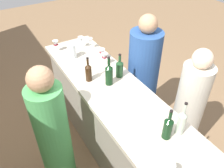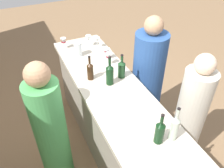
{
  "view_description": "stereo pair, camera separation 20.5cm",
  "coord_description": "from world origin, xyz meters",
  "px_view_note": "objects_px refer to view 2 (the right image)",
  "views": [
    {
      "loc": [
        -1.63,
        0.98,
        2.53
      ],
      "look_at": [
        0.0,
        0.0,
        1.05
      ],
      "focal_mm": 37.19,
      "sensor_mm": 36.0,
      "label": 1
    },
    {
      "loc": [
        -1.73,
        0.8,
        2.53
      ],
      "look_at": [
        0.0,
        0.0,
        1.05
      ],
      "focal_mm": 37.19,
      "sensor_mm": 36.0,
      "label": 2
    }
  ],
  "objects_px": {
    "wine_bottle_center_dark_green": "(110,74)",
    "wine_bottle_second_right_olive_green": "(122,69)",
    "wine_glass_near_center": "(97,40)",
    "person_center_guest": "(147,80)",
    "wine_glass_far_left": "(88,39)",
    "wine_glass_near_right": "(109,57)",
    "wine_glass_near_left": "(107,52)",
    "person_right_guest": "(51,131)",
    "wine_bottle_leftmost_clear_pale": "(174,127)",
    "wine_bottle_second_left_dark_green": "(160,132)",
    "wine_glass_far_right": "(63,41)",
    "person_left_guest": "(190,116)",
    "water_pitcher": "(78,49)",
    "wine_bottle_rightmost_amber_brown": "(90,71)"
  },
  "relations": [
    {
      "from": "wine_bottle_leftmost_clear_pale",
      "to": "wine_glass_near_center",
      "type": "distance_m",
      "value": 1.67
    },
    {
      "from": "wine_glass_near_center",
      "to": "person_right_guest",
      "type": "xyz_separation_m",
      "value": [
        -0.92,
        0.89,
        -0.4
      ]
    },
    {
      "from": "wine_glass_far_right",
      "to": "water_pitcher",
      "type": "xyz_separation_m",
      "value": [
        -0.26,
        -0.12,
        -0.01
      ]
    },
    {
      "from": "wine_bottle_leftmost_clear_pale",
      "to": "wine_bottle_second_right_olive_green",
      "type": "xyz_separation_m",
      "value": [
        0.95,
        -0.01,
        -0.02
      ]
    },
    {
      "from": "wine_bottle_rightmost_amber_brown",
      "to": "person_right_guest",
      "type": "height_order",
      "value": "person_right_guest"
    },
    {
      "from": "wine_glass_near_center",
      "to": "person_center_guest",
      "type": "relative_size",
      "value": 0.1
    },
    {
      "from": "wine_bottle_second_left_dark_green",
      "to": "wine_glass_near_left",
      "type": "height_order",
      "value": "wine_bottle_second_left_dark_green"
    },
    {
      "from": "wine_glass_near_right",
      "to": "person_left_guest",
      "type": "distance_m",
      "value": 1.14
    },
    {
      "from": "wine_glass_near_center",
      "to": "person_right_guest",
      "type": "bearing_deg",
      "value": 135.97
    },
    {
      "from": "wine_glass_far_left",
      "to": "wine_glass_near_right",
      "type": "bearing_deg",
      "value": -173.71
    },
    {
      "from": "wine_bottle_second_left_dark_green",
      "to": "wine_bottle_second_right_olive_green",
      "type": "relative_size",
      "value": 1.07
    },
    {
      "from": "wine_bottle_second_right_olive_green",
      "to": "person_right_guest",
      "type": "distance_m",
      "value": 0.99
    },
    {
      "from": "wine_glass_near_left",
      "to": "person_center_guest",
      "type": "relative_size",
      "value": 0.09
    },
    {
      "from": "person_left_guest",
      "to": "wine_bottle_second_right_olive_green",
      "type": "bearing_deg",
      "value": -51.64
    },
    {
      "from": "wine_bottle_center_dark_green",
      "to": "person_left_guest",
      "type": "relative_size",
      "value": 0.23
    },
    {
      "from": "wine_bottle_center_dark_green",
      "to": "wine_glass_near_left",
      "type": "xyz_separation_m",
      "value": [
        0.48,
        -0.18,
        -0.03
      ]
    },
    {
      "from": "wine_bottle_second_left_dark_green",
      "to": "wine_glass_near_right",
      "type": "distance_m",
      "value": 1.22
    },
    {
      "from": "wine_glass_far_left",
      "to": "person_left_guest",
      "type": "xyz_separation_m",
      "value": [
        -1.4,
        -0.65,
        -0.43
      ]
    },
    {
      "from": "wine_bottle_second_left_dark_green",
      "to": "wine_glass_far_left",
      "type": "height_order",
      "value": "wine_bottle_second_left_dark_green"
    },
    {
      "from": "wine_glass_near_left",
      "to": "person_left_guest",
      "type": "bearing_deg",
      "value": -151.18
    },
    {
      "from": "person_left_guest",
      "to": "person_center_guest",
      "type": "xyz_separation_m",
      "value": [
        0.72,
        0.11,
        0.05
      ]
    },
    {
      "from": "wine_glass_near_right",
      "to": "wine_glass_far_right",
      "type": "bearing_deg",
      "value": 31.76
    },
    {
      "from": "wine_glass_far_left",
      "to": "wine_glass_far_right",
      "type": "xyz_separation_m",
      "value": [
        0.08,
        0.32,
        -0.01
      ]
    },
    {
      "from": "wine_bottle_rightmost_amber_brown",
      "to": "water_pitcher",
      "type": "relative_size",
      "value": 1.57
    },
    {
      "from": "wine_glass_near_center",
      "to": "wine_glass_far_left",
      "type": "xyz_separation_m",
      "value": [
        0.08,
        0.09,
        -0.0
      ]
    },
    {
      "from": "person_right_guest",
      "to": "wine_bottle_rightmost_amber_brown",
      "type": "bearing_deg",
      "value": 34.18
    },
    {
      "from": "wine_bottle_second_left_dark_green",
      "to": "wine_glass_far_right",
      "type": "distance_m",
      "value": 1.84
    },
    {
      "from": "wine_glass_far_right",
      "to": "wine_bottle_second_right_olive_green",
      "type": "bearing_deg",
      "value": -155.72
    },
    {
      "from": "wine_bottle_second_right_olive_green",
      "to": "person_right_guest",
      "type": "xyz_separation_m",
      "value": [
        -0.19,
        0.89,
        -0.39
      ]
    },
    {
      "from": "wine_glass_far_left",
      "to": "wine_glass_near_left",
      "type": "bearing_deg",
      "value": -166.8
    },
    {
      "from": "wine_bottle_second_left_dark_green",
      "to": "wine_glass_near_right",
      "type": "relative_size",
      "value": 1.92
    },
    {
      "from": "wine_bottle_rightmost_amber_brown",
      "to": "person_center_guest",
      "type": "relative_size",
      "value": 0.18
    },
    {
      "from": "person_right_guest",
      "to": "water_pitcher",
      "type": "bearing_deg",
      "value": 60.3
    },
    {
      "from": "wine_glass_near_left",
      "to": "person_right_guest",
      "type": "distance_m",
      "value": 1.15
    },
    {
      "from": "wine_bottle_second_right_olive_green",
      "to": "wine_glass_near_left",
      "type": "distance_m",
      "value": 0.41
    },
    {
      "from": "wine_bottle_rightmost_amber_brown",
      "to": "wine_bottle_leftmost_clear_pale",
      "type": "bearing_deg",
      "value": -163.11
    },
    {
      "from": "wine_bottle_second_right_olive_green",
      "to": "wine_glass_far_right",
      "type": "distance_m",
      "value": 0.98
    },
    {
      "from": "wine_glass_near_left",
      "to": "wine_glass_near_right",
      "type": "relative_size",
      "value": 0.91
    },
    {
      "from": "wine_bottle_second_right_olive_green",
      "to": "wine_bottle_center_dark_green",
      "type": "bearing_deg",
      "value": 109.9
    },
    {
      "from": "wine_bottle_leftmost_clear_pale",
      "to": "wine_glass_far_right",
      "type": "bearing_deg",
      "value": 12.2
    },
    {
      "from": "wine_glass_near_center",
      "to": "person_center_guest",
      "type": "bearing_deg",
      "value": -143.51
    },
    {
      "from": "wine_glass_far_right",
      "to": "wine_bottle_center_dark_green",
      "type": "bearing_deg",
      "value": -166.26
    },
    {
      "from": "wine_glass_near_center",
      "to": "wine_glass_far_right",
      "type": "bearing_deg",
      "value": 67.74
    },
    {
      "from": "water_pitcher",
      "to": "person_right_guest",
      "type": "bearing_deg",
      "value": 144.25
    },
    {
      "from": "wine_bottle_rightmost_amber_brown",
      "to": "person_center_guest",
      "type": "distance_m",
      "value": 0.87
    },
    {
      "from": "wine_glass_near_left",
      "to": "person_left_guest",
      "type": "height_order",
      "value": "person_left_guest"
    },
    {
      "from": "wine_bottle_leftmost_clear_pale",
      "to": "person_center_guest",
      "type": "bearing_deg",
      "value": -23.03
    },
    {
      "from": "wine_bottle_second_right_olive_green",
      "to": "water_pitcher",
      "type": "distance_m",
      "value": 0.7
    },
    {
      "from": "wine_glass_far_left",
      "to": "person_right_guest",
      "type": "distance_m",
      "value": 1.34
    },
    {
      "from": "wine_bottle_center_dark_green",
      "to": "wine_bottle_second_right_olive_green",
      "type": "relative_size",
      "value": 1.18
    }
  ]
}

